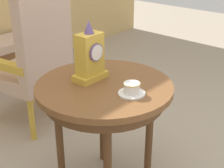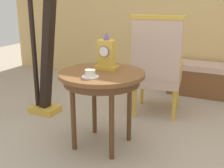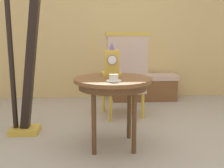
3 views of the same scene
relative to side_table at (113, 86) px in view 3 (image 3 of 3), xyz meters
name	(u,v)px [view 3 (image 3 of 3)]	position (x,y,z in m)	size (l,w,h in m)	color
ground_plane	(122,148)	(0.08, -0.07, -0.62)	(10.00, 10.00, 0.00)	tan
wall_back	(110,18)	(0.08, 2.18, 0.78)	(6.00, 0.10, 2.80)	tan
side_table	(113,86)	(0.00, 0.00, 0.00)	(0.76, 0.76, 0.70)	brown
teacup_left	(114,78)	(0.00, -0.19, 0.11)	(0.14, 0.14, 0.06)	white
mantel_clock	(112,63)	(0.00, 0.10, 0.21)	(0.19, 0.11, 0.34)	gold
armchair	(125,75)	(0.21, 0.91, -0.03)	(0.62, 0.61, 1.14)	#CCA893
harp	(25,73)	(-0.95, 0.40, 0.08)	(0.40, 0.24, 1.73)	gold
window_bench	(144,87)	(0.66, 1.88, -0.40)	(1.12, 0.40, 0.44)	#CCA893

